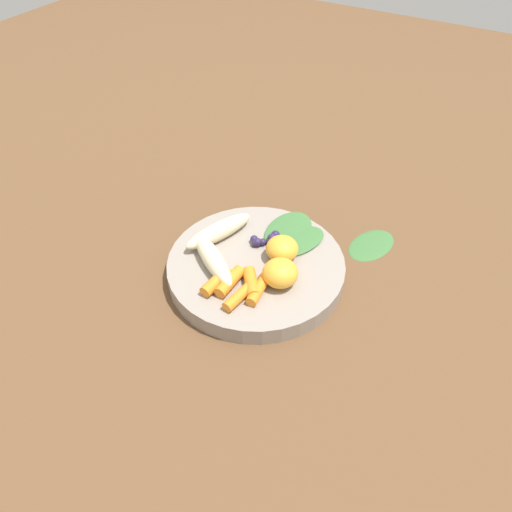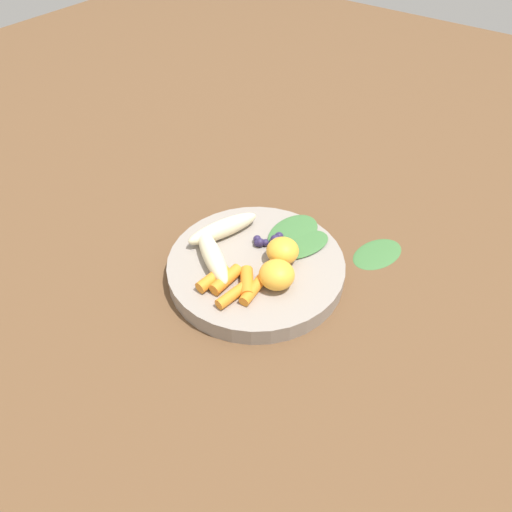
% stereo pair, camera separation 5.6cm
% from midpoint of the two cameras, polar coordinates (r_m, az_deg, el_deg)
% --- Properties ---
extents(ground_plane, '(2.40, 2.40, 0.00)m').
position_cam_midpoint_polar(ground_plane, '(0.72, 2.22, -2.21)').
color(ground_plane, brown).
extents(bowl, '(0.25, 0.25, 0.03)m').
position_cam_midpoint_polar(bowl, '(0.71, 2.25, -1.45)').
color(bowl, gray).
rests_on(bowl, ground_plane).
extents(banana_peeled_left, '(0.11, 0.08, 0.03)m').
position_cam_midpoint_polar(banana_peeled_left, '(0.69, -2.66, -0.08)').
color(banana_peeled_left, beige).
rests_on(banana_peeled_left, bowl).
extents(banana_peeled_right, '(0.07, 0.12, 0.03)m').
position_cam_midpoint_polar(banana_peeled_right, '(0.73, -1.59, 3.08)').
color(banana_peeled_right, beige).
rests_on(banana_peeled_right, bowl).
extents(orange_segment_near, '(0.05, 0.05, 0.03)m').
position_cam_midpoint_polar(orange_segment_near, '(0.69, 5.35, 0.51)').
color(orange_segment_near, '#F4A833').
rests_on(orange_segment_near, bowl).
extents(orange_segment_far, '(0.05, 0.05, 0.04)m').
position_cam_midpoint_polar(orange_segment_far, '(0.66, 4.82, -2.23)').
color(orange_segment_far, '#F4A833').
rests_on(orange_segment_far, bowl).
extents(carrot_front, '(0.02, 0.05, 0.02)m').
position_cam_midpoint_polar(carrot_front, '(0.67, -2.55, -2.64)').
color(carrot_front, orange).
rests_on(carrot_front, bowl).
extents(carrot_mid_left, '(0.02, 0.05, 0.02)m').
position_cam_midpoint_polar(carrot_mid_left, '(0.66, -1.01, -2.78)').
color(carrot_mid_left, orange).
rests_on(carrot_mid_left, bowl).
extents(carrot_mid_right, '(0.02, 0.06, 0.01)m').
position_cam_midpoint_polar(carrot_mid_right, '(0.65, -0.05, -4.43)').
color(carrot_mid_right, orange).
rests_on(carrot_mid_right, bowl).
extents(carrot_rear, '(0.04, 0.05, 0.02)m').
position_cam_midpoint_polar(carrot_rear, '(0.66, 1.39, -3.08)').
color(carrot_rear, orange).
rests_on(carrot_rear, bowl).
extents(carrot_small, '(0.02, 0.06, 0.01)m').
position_cam_midpoint_polar(carrot_small, '(0.66, 2.25, -3.79)').
color(carrot_small, orange).
rests_on(carrot_small, bowl).
extents(blueberry_pile, '(0.05, 0.05, 0.01)m').
position_cam_midpoint_polar(blueberry_pile, '(0.72, 3.59, 1.55)').
color(blueberry_pile, '#2D234C').
rests_on(blueberry_pile, bowl).
extents(kale_leaf_left, '(0.09, 0.11, 0.00)m').
position_cam_midpoint_polar(kale_leaf_left, '(0.73, 7.22, 1.24)').
color(kale_leaf_left, '#3D7038').
rests_on(kale_leaf_left, bowl).
extents(kale_leaf_right, '(0.06, 0.10, 0.00)m').
position_cam_midpoint_polar(kale_leaf_right, '(0.75, 6.37, 2.62)').
color(kale_leaf_right, '#3D7038').
rests_on(kale_leaf_right, bowl).
extents(kale_leaf_stray, '(0.08, 0.10, 0.01)m').
position_cam_midpoint_polar(kale_leaf_stray, '(0.78, 15.69, 0.26)').
color(kale_leaf_stray, '#3D7038').
rests_on(kale_leaf_stray, ground_plane).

